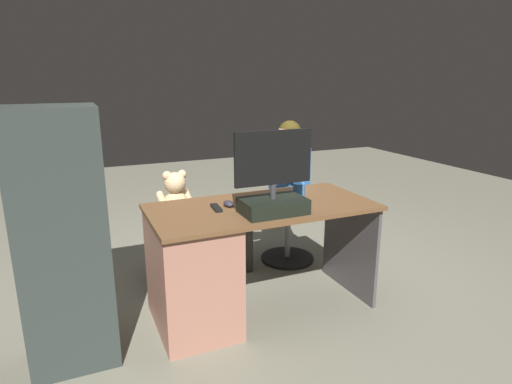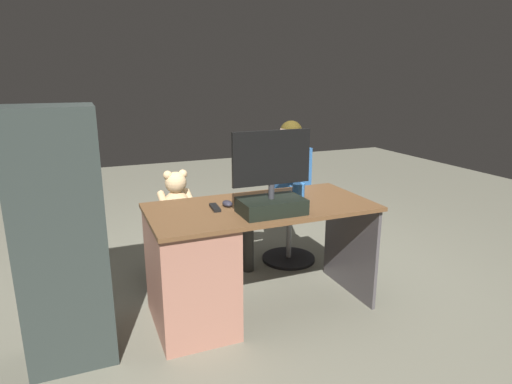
{
  "view_description": "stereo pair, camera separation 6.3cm",
  "coord_description": "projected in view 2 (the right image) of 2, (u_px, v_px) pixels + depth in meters",
  "views": [
    {
      "loc": [
        1.09,
        2.71,
        1.52
      ],
      "look_at": [
        -0.1,
        0.0,
        0.73
      ],
      "focal_mm": 30.39,
      "sensor_mm": 36.0,
      "label": 1
    },
    {
      "loc": [
        1.04,
        2.74,
        1.52
      ],
      "look_at": [
        -0.1,
        0.0,
        0.73
      ],
      "focal_mm": 30.39,
      "sensor_mm": 36.0,
      "label": 2
    }
  ],
  "objects": [
    {
      "name": "visitor_chair",
      "position": [
        289.0,
        229.0,
        3.63
      ],
      "size": [
        0.45,
        0.45,
        0.48
      ],
      "color": "black",
      "rests_on": "ground_plane"
    },
    {
      "name": "person",
      "position": [
        280.0,
        180.0,
        3.49
      ],
      "size": [
        0.56,
        0.5,
        1.18
      ],
      "color": "#2A5892",
      "rests_on": "ground_plane"
    },
    {
      "name": "tv_remote",
      "position": [
        215.0,
        208.0,
        2.67
      ],
      "size": [
        0.06,
        0.15,
        0.02
      ],
      "primitive_type": "cube",
      "rotation": [
        0.0,
        0.0,
        -0.08
      ],
      "color": "black",
      "rests_on": "desk"
    },
    {
      "name": "cup",
      "position": [
        298.0,
        191.0,
        2.91
      ],
      "size": [
        0.08,
        0.08,
        0.1
      ],
      "primitive_type": "cylinder",
      "color": "#3372BF",
      "rests_on": "desk"
    },
    {
      "name": "monitor",
      "position": [
        271.0,
        190.0,
        2.55
      ],
      "size": [
        0.48,
        0.25,
        0.49
      ],
      "color": "black",
      "rests_on": "desk"
    },
    {
      "name": "desk",
      "position": [
        206.0,
        264.0,
        2.7
      ],
      "size": [
        1.42,
        0.69,
        0.73
      ],
      "color": "brown",
      "rests_on": "ground_plane"
    },
    {
      "name": "ground_plane",
      "position": [
        244.0,
        287.0,
        3.22
      ],
      "size": [
        10.0,
        10.0,
        0.0
      ],
      "primitive_type": "plane",
      "color": "slate"
    },
    {
      "name": "teddy_bear",
      "position": [
        176.0,
        196.0,
        3.27
      ],
      "size": [
        0.25,
        0.26,
        0.37
      ],
      "color": "#DBB37F",
      "rests_on": "office_chair_teddy"
    },
    {
      "name": "equipment_rack",
      "position": [
        62.0,
        240.0,
        2.26
      ],
      "size": [
        0.44,
        0.36,
        1.38
      ],
      "primitive_type": "cube",
      "color": "#2C3431",
      "rests_on": "ground_plane"
    },
    {
      "name": "computer_mouse",
      "position": [
        227.0,
        204.0,
        2.72
      ],
      "size": [
        0.06,
        0.1,
        0.04
      ],
      "primitive_type": "ellipsoid",
      "color": "#292732",
      "rests_on": "desk"
    },
    {
      "name": "office_chair_teddy",
      "position": [
        179.0,
        241.0,
        3.35
      ],
      "size": [
        0.44,
        0.44,
        0.48
      ],
      "color": "black",
      "rests_on": "ground_plane"
    },
    {
      "name": "keyboard",
      "position": [
        268.0,
        199.0,
        2.85
      ],
      "size": [
        0.42,
        0.14,
        0.02
      ],
      "primitive_type": "cube",
      "color": "black",
      "rests_on": "desk"
    }
  ]
}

